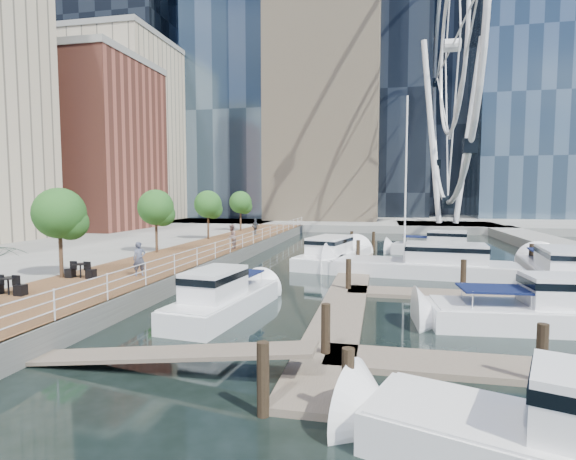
# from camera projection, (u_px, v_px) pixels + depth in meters

# --- Properties ---
(ground) EXTENTS (520.00, 520.00, 0.00)m
(ground) POSITION_uv_depth(u_px,v_px,m) (253.00, 334.00, 16.97)
(ground) COLOR black
(ground) RESTS_ON ground
(boardwalk) EXTENTS (6.00, 60.00, 1.00)m
(boardwalk) POSITION_uv_depth(u_px,v_px,m) (193.00, 258.00, 33.40)
(boardwalk) COLOR brown
(boardwalk) RESTS_ON ground
(seawall) EXTENTS (0.25, 60.00, 1.00)m
(seawall) POSITION_uv_depth(u_px,v_px,m) (232.00, 259.00, 32.78)
(seawall) COLOR #595954
(seawall) RESTS_ON ground
(land_far) EXTENTS (200.00, 114.00, 1.00)m
(land_far) POSITION_uv_depth(u_px,v_px,m) (363.00, 212.00, 116.44)
(land_far) COLOR gray
(land_far) RESTS_ON ground
(pier) EXTENTS (14.00, 12.00, 1.00)m
(pier) POSITION_uv_depth(u_px,v_px,m) (447.00, 227.00, 64.81)
(pier) COLOR gray
(pier) RESTS_ON ground
(railing) EXTENTS (0.10, 60.00, 1.05)m
(railing) POSITION_uv_depth(u_px,v_px,m) (230.00, 245.00, 32.72)
(railing) COLOR white
(railing) RESTS_ON boardwalk
(floating_docks) EXTENTS (16.00, 34.00, 2.60)m
(floating_docks) POSITION_uv_depth(u_px,v_px,m) (440.00, 280.00, 25.04)
(floating_docks) COLOR #6D6051
(floating_docks) RESTS_ON ground
(midrise_condos) EXTENTS (19.00, 67.00, 28.00)m
(midrise_condos) POSITION_uv_depth(u_px,v_px,m) (25.00, 119.00, 48.89)
(midrise_condos) COLOR #BCAD8E
(midrise_condos) RESTS_ON ground
(ferris_wheel) EXTENTS (5.80, 45.60, 47.80)m
(ferris_wheel) POSITION_uv_depth(u_px,v_px,m) (452.00, 46.00, 62.75)
(ferris_wheel) COLOR white
(ferris_wheel) RESTS_ON ground
(street_trees) EXTENTS (2.60, 42.60, 4.60)m
(street_trees) POSITION_uv_depth(u_px,v_px,m) (156.00, 208.00, 32.60)
(street_trees) COLOR #3F2B1C
(street_trees) RESTS_ON ground
(yacht_foreground) EXTENTS (9.82, 3.27, 2.15)m
(yacht_foreground) POSITION_uv_depth(u_px,v_px,m) (546.00, 329.00, 17.55)
(yacht_foreground) COLOR white
(yacht_foreground) RESTS_ON ground
(pedestrian_near) EXTENTS (0.77, 0.75, 1.79)m
(pedestrian_near) POSITION_uv_depth(u_px,v_px,m) (139.00, 259.00, 23.45)
(pedestrian_near) COLOR #474C5E
(pedestrian_near) RESTS_ON boardwalk
(pedestrian_mid) EXTENTS (0.78, 0.97, 1.91)m
(pedestrian_mid) POSITION_uv_depth(u_px,v_px,m) (232.00, 237.00, 34.73)
(pedestrian_mid) COLOR #83625A
(pedestrian_mid) RESTS_ON boardwalk
(pedestrian_far) EXTENTS (1.08, 0.92, 1.73)m
(pedestrian_far) POSITION_uv_depth(u_px,v_px,m) (255.00, 227.00, 46.50)
(pedestrian_far) COLOR #363B43
(pedestrian_far) RESTS_ON boardwalk
(moored_yachts) EXTENTS (21.08, 35.91, 11.50)m
(moored_yachts) POSITION_uv_depth(u_px,v_px,m) (422.00, 278.00, 28.17)
(moored_yachts) COLOR silver
(moored_yachts) RESTS_ON ground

